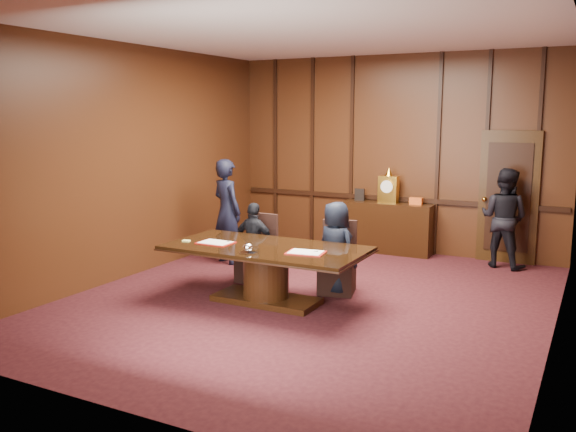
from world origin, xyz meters
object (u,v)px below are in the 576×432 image
at_px(signatory_right, 336,248).
at_px(witness_right, 504,218).
at_px(signatory_left, 254,243).
at_px(conference_table, 266,265).
at_px(witness_left, 227,211).
at_px(sideboard, 388,226).

relative_size(signatory_right, witness_right, 0.80).
bearing_deg(signatory_left, conference_table, 130.19).
height_order(signatory_left, witness_left, witness_left).
height_order(signatory_left, witness_right, witness_right).
xyz_separation_m(sideboard, witness_left, (-2.13, -1.97, 0.38)).
bearing_deg(conference_table, signatory_left, 129.09).
xyz_separation_m(sideboard, witness_right, (2.00, -0.16, 0.32)).
relative_size(signatory_right, witness_left, 0.74).
xyz_separation_m(sideboard, signatory_right, (0.18, -2.80, 0.16)).
bearing_deg(signatory_right, witness_right, -105.32).
distance_m(signatory_right, witness_left, 2.46).
bearing_deg(witness_right, signatory_left, 55.42).
distance_m(signatory_left, witness_right, 4.09).
xyz_separation_m(signatory_left, witness_left, (-1.01, 0.83, 0.28)).
distance_m(conference_table, witness_left, 2.35).
bearing_deg(signatory_left, witness_right, -138.61).
distance_m(conference_table, signatory_right, 1.04).
height_order(conference_table, witness_right, witness_right).
bearing_deg(signatory_left, sideboard, -110.66).
xyz_separation_m(witness_left, witness_right, (4.12, 1.81, -0.06)).
bearing_deg(signatory_left, signatory_right, -178.90).
bearing_deg(signatory_left, witness_left, -38.17).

